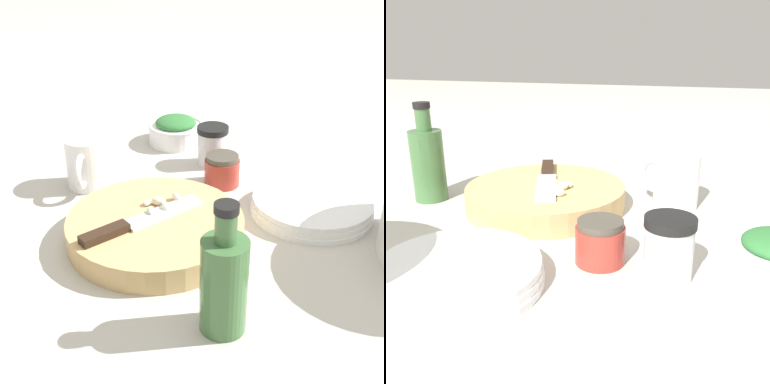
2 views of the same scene
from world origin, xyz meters
The scene contains 9 objects.
ground_plane centered at (0.00, 0.00, 0.00)m, with size 5.00×5.00×0.00m, color #B2ADA3.
cutting_board centered at (0.09, -0.10, 0.02)m, with size 0.28×0.28×0.04m.
chef_knife centered at (0.10, -0.14, 0.05)m, with size 0.09×0.21×0.01m.
garlic_cloves centered at (0.06, -0.09, 0.05)m, with size 0.05×0.07×0.01m.
spice_jar centered at (-0.14, 0.09, 0.04)m, with size 0.06×0.06×0.08m.
coffee_mug centered at (-0.13, -0.17, 0.05)m, with size 0.11×0.08×0.10m.
plate_stack centered at (0.11, 0.17, 0.01)m, with size 0.21×0.21×0.03m.
honey_jar centered at (-0.05, 0.07, 0.03)m, with size 0.07×0.07×0.06m.
oil_bottle centered at (0.31, -0.08, 0.07)m, with size 0.06×0.06×0.18m.
Camera 2 is at (-0.16, 0.57, 0.28)m, focal length 40.00 mm.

